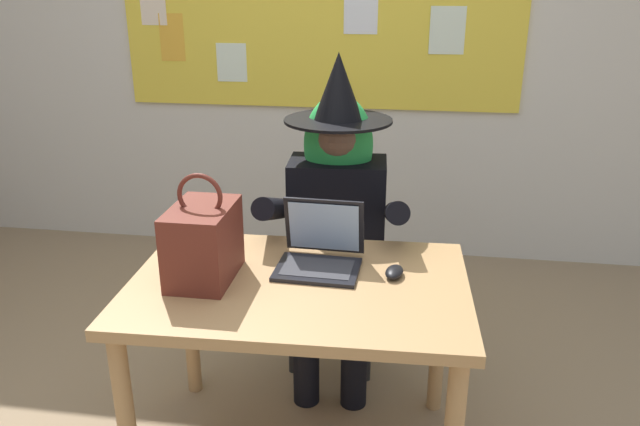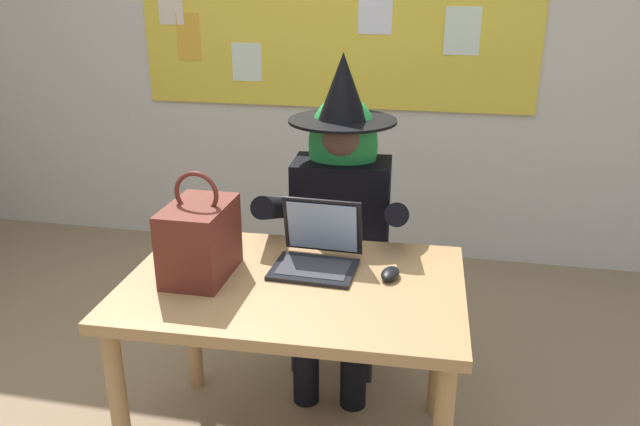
# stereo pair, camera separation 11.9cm
# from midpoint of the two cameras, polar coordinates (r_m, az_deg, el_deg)

# --- Properties ---
(wall_back_bulletin) EXTENTS (6.20, 2.15, 2.72)m
(wall_back_bulletin) POSITION_cam_midpoint_polar(r_m,az_deg,el_deg) (3.89, -0.85, 16.00)
(wall_back_bulletin) COLOR silver
(wall_back_bulletin) RESTS_ON ground
(desk_main) EXTENTS (1.18, 0.81, 0.73)m
(desk_main) POSITION_cam_midpoint_polar(r_m,az_deg,el_deg) (2.18, -3.53, -8.60)
(desk_main) COLOR tan
(desk_main) RESTS_ON ground
(chair_at_desk) EXTENTS (0.43, 0.43, 0.89)m
(chair_at_desk) POSITION_cam_midpoint_polar(r_m,az_deg,el_deg) (2.89, 0.58, -3.71)
(chair_at_desk) COLOR black
(chair_at_desk) RESTS_ON ground
(person_costumed) EXTENTS (0.62, 0.71, 1.42)m
(person_costumed) POSITION_cam_midpoint_polar(r_m,az_deg,el_deg) (2.67, 0.25, 0.79)
(person_costumed) COLOR black
(person_costumed) RESTS_ON ground
(laptop) EXTENTS (0.30, 0.28, 0.23)m
(laptop) POSITION_cam_midpoint_polar(r_m,az_deg,el_deg) (2.23, -1.52, -3.63)
(laptop) COLOR black
(laptop) RESTS_ON desk_main
(computer_mouse) EXTENTS (0.08, 0.11, 0.03)m
(computer_mouse) POSITION_cam_midpoint_polar(r_m,az_deg,el_deg) (2.17, 5.28, -5.44)
(computer_mouse) COLOR black
(computer_mouse) RESTS_ON desk_main
(handbag) EXTENTS (0.20, 0.30, 0.38)m
(handbag) POSITION_cam_midpoint_polar(r_m,az_deg,el_deg) (2.15, -12.23, -2.61)
(handbag) COLOR maroon
(handbag) RESTS_ON desk_main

